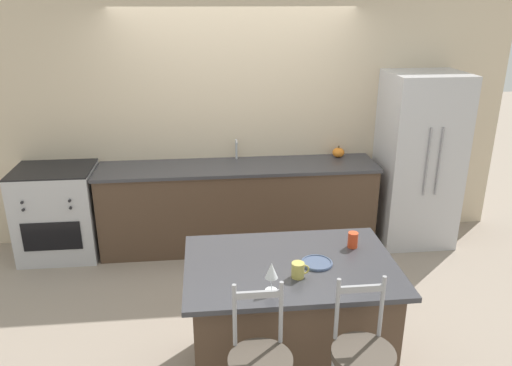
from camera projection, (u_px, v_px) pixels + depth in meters
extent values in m
plane|color=gray|center=(241.00, 259.00, 5.24)|extent=(18.00, 18.00, 0.00)
cube|color=beige|center=(235.00, 119.00, 5.40)|extent=(6.00, 0.07, 2.70)
cube|color=#4C3828|center=(238.00, 207.00, 5.43)|extent=(2.91, 0.62, 0.89)
cube|color=#38383D|center=(238.00, 166.00, 5.26)|extent=(2.94, 0.65, 0.03)
cube|color=black|center=(238.00, 165.00, 5.26)|extent=(0.56, 0.34, 0.01)
cylinder|color=#ADAFB5|center=(236.00, 149.00, 5.41)|extent=(0.02, 0.02, 0.22)
cylinder|color=#ADAFB5|center=(237.00, 142.00, 5.32)|extent=(0.02, 0.12, 0.02)
cube|color=#4C3828|center=(289.00, 322.00, 3.52)|extent=(1.31, 0.85, 0.87)
cube|color=#38383D|center=(291.00, 266.00, 3.37)|extent=(1.43, 0.97, 0.03)
cube|color=#BCBCC1|center=(418.00, 160.00, 5.39)|extent=(0.78, 0.69, 1.87)
cylinder|color=#939399|center=(427.00, 162.00, 5.01)|extent=(0.02, 0.02, 0.71)
cylinder|color=#939399|center=(439.00, 162.00, 5.02)|extent=(0.02, 0.02, 0.71)
cube|color=#B7B7BC|center=(59.00, 213.00, 5.21)|extent=(0.79, 0.64, 0.95)
cube|color=black|center=(52.00, 237.00, 4.94)|extent=(0.57, 0.01, 0.30)
cube|color=black|center=(52.00, 169.00, 5.04)|extent=(0.79, 0.64, 0.02)
cylinder|color=black|center=(22.00, 203.00, 4.78)|extent=(0.03, 0.02, 0.03)
cylinder|color=black|center=(70.00, 201.00, 4.83)|extent=(0.03, 0.02, 0.03)
cylinder|color=black|center=(23.00, 210.00, 4.81)|extent=(0.03, 0.02, 0.03)
cylinder|color=black|center=(71.00, 208.00, 4.85)|extent=(0.03, 0.02, 0.03)
cylinder|color=#4C4238|center=(260.00, 362.00, 2.71)|extent=(0.36, 0.36, 0.04)
cylinder|color=#99999E|center=(235.00, 315.00, 2.74)|extent=(0.02, 0.02, 0.39)
cylinder|color=#99999E|center=(281.00, 313.00, 2.76)|extent=(0.02, 0.02, 0.39)
cube|color=#99999E|center=(258.00, 295.00, 2.71)|extent=(0.26, 0.02, 0.04)
cylinder|color=#4C4238|center=(363.00, 355.00, 2.76)|extent=(0.36, 0.36, 0.04)
cylinder|color=#99999E|center=(337.00, 309.00, 2.79)|extent=(0.02, 0.02, 0.39)
cylinder|color=#99999E|center=(382.00, 307.00, 2.82)|extent=(0.02, 0.02, 0.39)
cube|color=#99999E|center=(361.00, 289.00, 2.76)|extent=(0.26, 0.02, 0.04)
cylinder|color=#425170|center=(317.00, 263.00, 3.35)|extent=(0.21, 0.21, 0.01)
torus|color=#425170|center=(317.00, 262.00, 3.35)|extent=(0.21, 0.21, 0.01)
cylinder|color=white|center=(271.00, 290.00, 3.05)|extent=(0.08, 0.08, 0.00)
cylinder|color=white|center=(271.00, 284.00, 3.04)|extent=(0.01, 0.01, 0.09)
cone|color=white|center=(271.00, 270.00, 3.01)|extent=(0.08, 0.08, 0.10)
cylinder|color=#C1B251|center=(298.00, 270.00, 3.18)|extent=(0.08, 0.08, 0.10)
torus|color=#C1B251|center=(304.00, 269.00, 3.19)|extent=(0.07, 0.01, 0.07)
cylinder|color=red|center=(353.00, 240.00, 3.56)|extent=(0.07, 0.07, 0.11)
ellipsoid|color=orange|center=(338.00, 152.00, 5.50)|extent=(0.13, 0.13, 0.10)
cylinder|color=brown|center=(339.00, 147.00, 5.47)|extent=(0.02, 0.02, 0.02)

